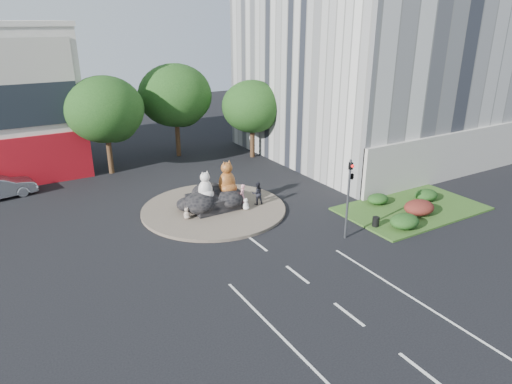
% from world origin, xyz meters
% --- Properties ---
extents(ground, '(120.00, 120.00, 0.00)m').
position_xyz_m(ground, '(0.00, 0.00, 0.00)').
color(ground, black).
rests_on(ground, ground).
extents(roundabout_island, '(10.00, 10.00, 0.20)m').
position_xyz_m(roundabout_island, '(0.00, 10.00, 0.10)').
color(roundabout_island, brown).
rests_on(roundabout_island, ground).
extents(rock_plinth, '(3.20, 2.60, 0.90)m').
position_xyz_m(rock_plinth, '(0.00, 10.00, 0.65)').
color(rock_plinth, black).
rests_on(rock_plinth, roundabout_island).
extents(grass_verge, '(10.00, 6.00, 0.12)m').
position_xyz_m(grass_verge, '(12.00, 3.00, 0.06)').
color(grass_verge, '#2C4F1A').
rests_on(grass_verge, ground).
extents(tree_left, '(6.46, 6.46, 8.27)m').
position_xyz_m(tree_left, '(-3.93, 22.06, 5.25)').
color(tree_left, '#382314').
rests_on(tree_left, ground).
extents(tree_mid, '(6.84, 6.84, 8.76)m').
position_xyz_m(tree_mid, '(3.07, 24.06, 5.56)').
color(tree_mid, '#382314').
rests_on(tree_mid, ground).
extents(tree_right, '(5.70, 5.70, 7.30)m').
position_xyz_m(tree_right, '(9.07, 20.06, 4.63)').
color(tree_right, '#382314').
rests_on(tree_right, ground).
extents(hedge_near_green, '(2.00, 1.60, 0.90)m').
position_xyz_m(hedge_near_green, '(9.00, 1.00, 0.57)').
color(hedge_near_green, black).
rests_on(hedge_near_green, grass_verge).
extents(hedge_red, '(2.20, 1.76, 0.99)m').
position_xyz_m(hedge_red, '(11.50, 2.00, 0.61)').
color(hedge_red, '#532016').
rests_on(hedge_red, grass_verge).
extents(hedge_mid_green, '(1.80, 1.44, 0.81)m').
position_xyz_m(hedge_mid_green, '(14.00, 3.50, 0.53)').
color(hedge_mid_green, black).
rests_on(hedge_mid_green, grass_verge).
extents(hedge_back_green, '(1.60, 1.28, 0.72)m').
position_xyz_m(hedge_back_green, '(10.50, 4.80, 0.48)').
color(hedge_back_green, black).
rests_on(hedge_back_green, grass_verge).
extents(traffic_light, '(0.44, 1.24, 5.00)m').
position_xyz_m(traffic_light, '(5.10, 2.00, 3.62)').
color(traffic_light, '#595B60').
rests_on(traffic_light, ground).
extents(street_lamp, '(2.34, 0.22, 8.06)m').
position_xyz_m(street_lamp, '(12.82, 8.00, 4.55)').
color(street_lamp, '#595B60').
rests_on(street_lamp, ground).
extents(cat_white, '(1.30, 1.17, 1.94)m').
position_xyz_m(cat_white, '(-0.67, 9.81, 2.07)').
color(cat_white, silver).
rests_on(cat_white, rock_plinth).
extents(cat_tabby, '(1.58, 1.43, 2.35)m').
position_xyz_m(cat_tabby, '(1.08, 10.00, 2.27)').
color(cat_tabby, '#C47628').
rests_on(cat_tabby, rock_plinth).
extents(kitten_calico, '(0.65, 0.64, 0.81)m').
position_xyz_m(kitten_calico, '(-2.34, 9.22, 0.61)').
color(kitten_calico, beige).
rests_on(kitten_calico, roundabout_island).
extents(kitten_white, '(0.57, 0.51, 0.85)m').
position_xyz_m(kitten_white, '(1.75, 8.57, 0.63)').
color(kitten_white, silver).
rests_on(kitten_white, roundabout_island).
extents(pedestrian_pink, '(0.72, 0.71, 1.68)m').
position_xyz_m(pedestrian_pink, '(1.77, 9.07, 1.04)').
color(pedestrian_pink, pink).
rests_on(pedestrian_pink, roundabout_island).
extents(pedestrian_dark, '(0.91, 0.77, 1.65)m').
position_xyz_m(pedestrian_dark, '(2.95, 9.00, 1.02)').
color(pedestrian_dark, black).
rests_on(pedestrian_dark, roundabout_island).
extents(litter_bin, '(0.56, 0.56, 0.63)m').
position_xyz_m(litter_bin, '(7.63, 2.10, 0.43)').
color(litter_bin, black).
rests_on(litter_bin, grass_verge).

